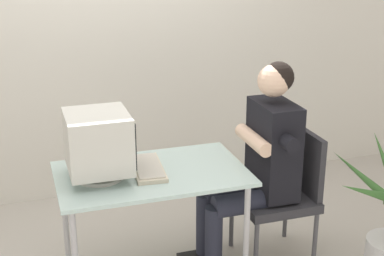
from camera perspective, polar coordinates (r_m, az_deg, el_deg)
wall_back at (r=4.54m, az=-4.97°, el=11.92°), size 8.00×0.10×3.00m
desk at (r=3.38m, az=-4.12°, el=-5.59°), size 1.13×0.69×0.73m
crt_monitor at (r=3.23m, az=-9.47°, el=-1.49°), size 0.37×0.38×0.39m
keyboard at (r=3.37m, az=-4.53°, el=-4.05°), size 0.21×0.43×0.03m
office_chair at (r=3.73m, az=9.31°, el=-6.11°), size 0.47×0.47×0.88m
person_seated at (r=3.56m, az=6.77°, el=-3.15°), size 0.72×0.59×1.34m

